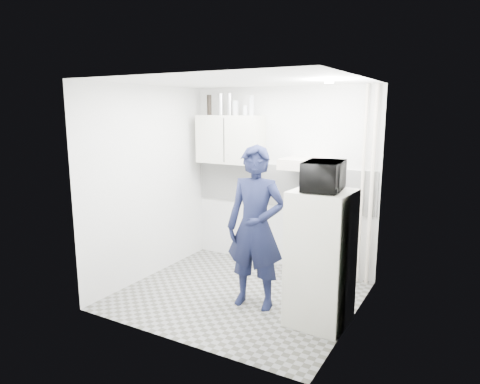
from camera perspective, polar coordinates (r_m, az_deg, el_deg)
The scene contains 23 objects.
floor at distance 5.50m, azimuth -0.21°, elevation -13.57°, with size 2.80×2.80×0.00m, color gray.
ceiling at distance 5.02m, azimuth -0.24°, elevation 14.58°, with size 2.80×2.80×0.00m, color white.
wall_back at distance 6.20m, azimuth 5.51°, elevation 1.78°, with size 2.80×2.80×0.00m, color silver.
wall_left at distance 5.91m, azimuth -12.10°, elevation 1.13°, with size 2.60×2.60×0.00m, color silver.
wall_right at distance 4.59m, azimuth 15.16°, elevation -1.81°, with size 2.60×2.60×0.00m, color silver.
person at distance 4.93m, azimuth 2.08°, elevation -4.78°, with size 0.69×0.45×1.89m, color #121732.
stove at distance 5.97m, azimuth 9.77°, elevation -7.73°, with size 0.48×0.48×0.77m, color beige.
fridge at distance 4.67m, azimuth 10.71°, elevation -8.64°, with size 0.61×0.61×1.46m, color silver.
stove_top at distance 5.86m, azimuth 9.90°, elevation -4.02°, with size 0.46×0.46×0.03m, color black.
saucepan at distance 5.91m, azimuth 9.90°, elevation -3.26°, with size 0.17×0.17×0.10m, color silver.
microwave at distance 4.46m, azimuth 11.11°, elevation 2.11°, with size 0.37×0.55×0.30m, color black.
bottle_a at distance 6.50m, azimuth -4.13°, elevation 11.49°, with size 0.07×0.07×0.30m, color black.
bottle_c at distance 6.40m, azimuth -2.60°, elevation 11.60°, with size 0.08×0.08×0.31m, color silver.
bottle_d at distance 6.32m, azimuth -1.39°, elevation 11.62°, with size 0.07×0.07×0.31m, color silver.
canister_a at distance 6.26m, azimuth -0.59°, elevation 11.15°, with size 0.08×0.08×0.21m, color #B2B7BC.
canister_b at distance 6.19m, azimuth 0.73°, elevation 10.82°, with size 0.07×0.07×0.14m, color #B2B7BC.
bottle_e at distance 6.14m, azimuth 1.56°, elevation 11.45°, with size 0.07×0.07×0.27m, color #B2B7BC.
upper_cabinet at distance 6.33m, azimuth -1.31°, elevation 7.02°, with size 1.00×0.35×0.70m, color silver.
range_hood at distance 5.76m, azimuth 8.64°, elevation 3.72°, with size 0.60×0.50×0.14m, color beige.
backsplash at distance 6.20m, azimuth 5.44°, elevation 0.85°, with size 2.74×0.03×0.60m, color white.
pipe_a at distance 5.73m, azimuth 17.14°, elevation 0.58°, with size 0.05×0.05×2.60m, color beige.
pipe_b at distance 5.75m, azimuth 15.98°, elevation 0.69°, with size 0.04×0.04×2.60m, color beige.
ceiling_spot_fixture at distance 4.79m, azimuth 11.79°, elevation 14.17°, with size 0.10×0.10×0.02m, color white.
Camera 1 is at (2.48, -4.35, 2.28)m, focal length 32.00 mm.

